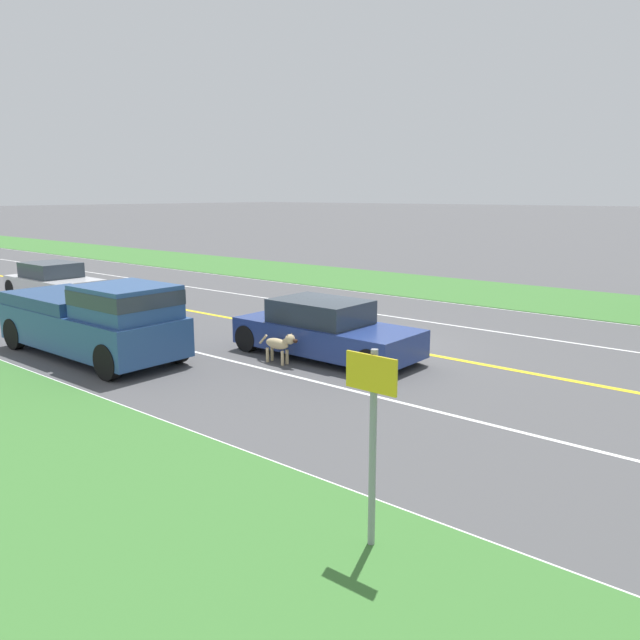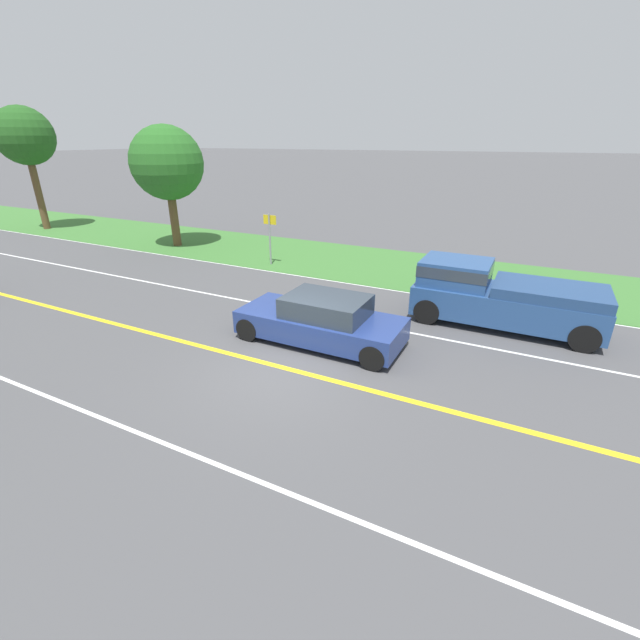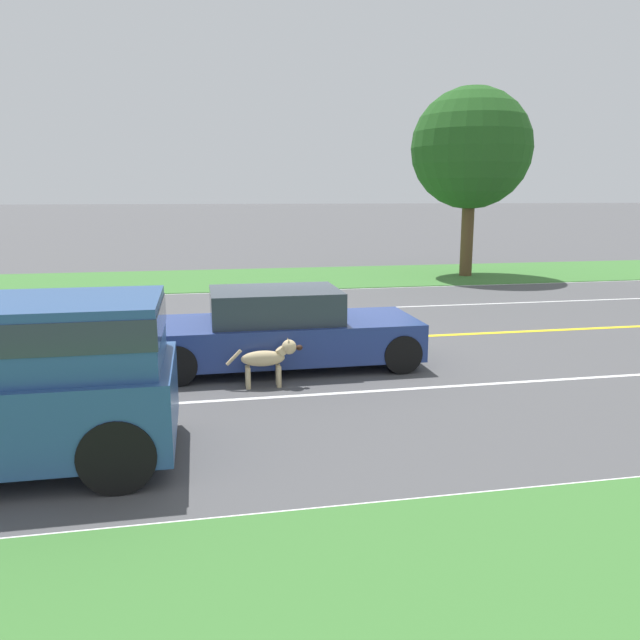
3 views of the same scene
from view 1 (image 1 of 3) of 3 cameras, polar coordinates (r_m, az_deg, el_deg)
ground_plane at (r=16.46m, az=4.68°, el=-2.20°), size 400.00×400.00×0.00m
centre_divider_line at (r=16.46m, az=4.68°, el=-2.19°), size 0.18×160.00×0.01m
lane_edge_line_right at (r=11.66m, az=-15.68°, el=-8.39°), size 0.14×160.00×0.01m
lane_edge_line_left at (r=22.45m, az=14.99°, el=1.14°), size 0.14×160.00×0.01m
lane_dash_same_dir at (r=13.83m, az=-3.69°, el=-4.83°), size 0.10×160.00×0.01m
lane_dash_oncoming at (r=19.37m, az=10.63°, el=-0.27°), size 0.10×160.00×0.01m
grass_verge_left at (r=25.17m, az=17.86°, el=2.09°), size 6.00×160.00×0.03m
ego_car at (r=15.02m, az=0.45°, el=-0.96°), size 1.89×4.62×1.38m
dog at (r=14.44m, az=-3.65°, el=-2.20°), size 0.24×1.22×0.77m
pickup_truck at (r=15.82m, az=-19.80°, el=0.12°), size 2.01×5.35×1.88m
car_trailing_near at (r=25.64m, az=-23.18°, el=3.25°), size 1.91×4.24×1.34m
street_sign at (r=6.82m, az=4.79°, el=-9.51°), size 0.11×0.64×2.28m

